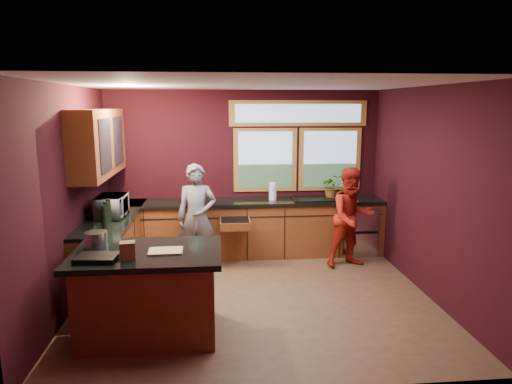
{
  "coord_description": "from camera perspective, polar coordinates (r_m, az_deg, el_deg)",
  "views": [
    {
      "loc": [
        -0.49,
        -5.54,
        2.46
      ],
      "look_at": [
        0.05,
        0.4,
        1.31
      ],
      "focal_mm": 32.0,
      "sensor_mm": 36.0,
      "label": 1
    }
  ],
  "objects": [
    {
      "name": "paper_bag",
      "position": [
        4.74,
        -15.76,
        -7.07
      ],
      "size": [
        0.17,
        0.14,
        0.18
      ],
      "primitive_type": "cube",
      "rotation": [
        0.0,
        0.0,
        0.17
      ],
      "color": "brown",
      "rests_on": "island"
    },
    {
      "name": "cutting_board",
      "position": [
        4.9,
        -11.23,
        -7.25
      ],
      "size": [
        0.36,
        0.26,
        0.02
      ],
      "primitive_type": "cube",
      "rotation": [
        0.0,
        0.0,
        0.02
      ],
      "color": "#A68955",
      "rests_on": "island"
    },
    {
      "name": "floor",
      "position": [
        6.09,
        -0.12,
        -12.98
      ],
      "size": [
        4.5,
        4.5,
        0.0
      ],
      "primitive_type": "plane",
      "color": "brown",
      "rests_on": "ground"
    },
    {
      "name": "island",
      "position": [
        5.13,
        -13.24,
        -12.14
      ],
      "size": [
        1.55,
        1.05,
        0.95
      ],
      "color": "brown",
      "rests_on": "floor"
    },
    {
      "name": "person_red",
      "position": [
        7.1,
        11.89,
        -3.15
      ],
      "size": [
        0.86,
        0.74,
        1.54
      ],
      "primitive_type": "imported",
      "rotation": [
        0.0,
        0.0,
        0.23
      ],
      "color": "#A71E13",
      "rests_on": "floor"
    },
    {
      "name": "back_counter",
      "position": [
        7.54,
        0.24,
        -4.48
      ],
      "size": [
        4.5,
        0.64,
        0.93
      ],
      "color": "brown",
      "rests_on": "floor"
    },
    {
      "name": "potted_plant",
      "position": [
        7.66,
        9.53,
        0.73
      ],
      "size": [
        0.36,
        0.31,
        0.4
      ],
      "primitive_type": "imported",
      "color": "#999999",
      "rests_on": "back_counter"
    },
    {
      "name": "room_shell",
      "position": [
        5.91,
        -6.21,
        4.37
      ],
      "size": [
        4.52,
        4.02,
        2.71
      ],
      "color": "black",
      "rests_on": "ground"
    },
    {
      "name": "black_tray",
      "position": [
        4.82,
        -19.26,
        -7.77
      ],
      "size": [
        0.42,
        0.31,
        0.05
      ],
      "primitive_type": "cube",
      "rotation": [
        0.0,
        0.0,
        -0.08
      ],
      "color": "black",
      "rests_on": "island"
    },
    {
      "name": "person_grey",
      "position": [
        6.87,
        -7.41,
        -3.18
      ],
      "size": [
        0.6,
        0.4,
        1.61
      ],
      "primitive_type": "imported",
      "rotation": [
        0.0,
        0.0,
        -0.03
      ],
      "color": "slate",
      "rests_on": "floor"
    },
    {
      "name": "left_counter",
      "position": [
        6.85,
        -17.36,
        -6.56
      ],
      "size": [
        0.64,
        2.3,
        0.93
      ],
      "color": "brown",
      "rests_on": "floor"
    },
    {
      "name": "stock_pot",
      "position": [
        5.2,
        -19.33,
        -5.69
      ],
      "size": [
        0.24,
        0.24,
        0.18
      ],
      "primitive_type": "cylinder",
      "color": "#B2B2B7",
      "rests_on": "island"
    },
    {
      "name": "microwave",
      "position": [
        6.6,
        -17.58,
        -1.71
      ],
      "size": [
        0.38,
        0.55,
        0.3
      ],
      "primitive_type": "imported",
      "rotation": [
        0.0,
        0.0,
        1.55
      ],
      "color": "#999999",
      "rests_on": "left_counter"
    },
    {
      "name": "paper_towel",
      "position": [
        7.44,
        2.1,
        0.08
      ],
      "size": [
        0.12,
        0.12,
        0.28
      ],
      "primitive_type": "cylinder",
      "color": "white",
      "rests_on": "back_counter"
    }
  ]
}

